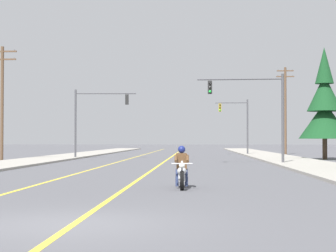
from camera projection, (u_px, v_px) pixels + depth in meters
name	position (u px, v px, depth m)	size (l,w,h in m)	color
ground_plane	(66.00, 224.00, 11.24)	(400.00, 400.00, 0.00)	#515156
lane_stripe_center	(171.00, 157.00, 56.17)	(0.16, 100.00, 0.01)	yellow
lane_stripe_left	(136.00, 157.00, 56.34)	(0.16, 100.00, 0.01)	yellow
sidewalk_kerb_right	(278.00, 158.00, 50.71)	(4.40, 110.00, 0.14)	#9E998E
sidewalk_kerb_left	(58.00, 158.00, 51.66)	(4.40, 110.00, 0.14)	#9E998E
motorcycle_with_rider	(182.00, 171.00, 19.60)	(0.70, 2.19, 1.46)	black
traffic_signal_near_right	(257.00, 104.00, 39.03)	(5.92, 0.42, 6.20)	#47474C
traffic_signal_near_left	(93.00, 112.00, 51.17)	(5.52, 0.58, 6.20)	#47474C
traffic_signal_mid_right	(238.00, 119.00, 63.69)	(3.69, 0.37, 6.20)	#47474C
utility_pole_left_near	(2.00, 99.00, 46.56)	(2.37, 0.26, 9.32)	brown
utility_pole_right_far	(285.00, 108.00, 64.44)	(1.99, 0.26, 9.91)	brown
conifer_tree_right_verge_far	(325.00, 108.00, 48.28)	(4.35, 4.35, 9.57)	#423023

